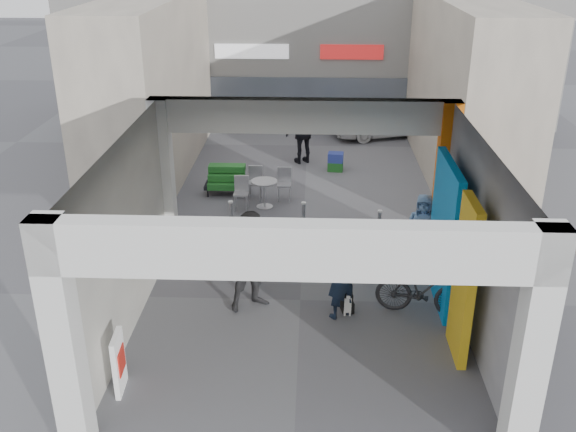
{
  "coord_description": "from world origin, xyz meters",
  "views": [
    {
      "loc": [
        0.2,
        -10.83,
        6.58
      ],
      "look_at": [
        -0.28,
        1.0,
        1.36
      ],
      "focal_mm": 40.0,
      "sensor_mm": 36.0,
      "label": 1
    }
  ],
  "objects_px": {
    "man_crates": "(304,132)",
    "man_elderly": "(422,227)",
    "border_collie": "(347,302)",
    "man_with_dog": "(341,277)",
    "cafe_set": "(261,192)",
    "bicycle_front": "(414,256)",
    "produce_stand": "(227,183)",
    "man_back_turned": "(254,261)",
    "bicycle_rear": "(424,289)",
    "white_van": "(384,118)"
  },
  "relations": [
    {
      "from": "cafe_set",
      "to": "bicycle_front",
      "type": "xyz_separation_m",
      "value": [
        3.46,
        -4.02,
        0.24
      ]
    },
    {
      "from": "bicycle_front",
      "to": "white_van",
      "type": "bearing_deg",
      "value": 9.25
    },
    {
      "from": "cafe_set",
      "to": "man_elderly",
      "type": "bearing_deg",
      "value": -38.76
    },
    {
      "from": "white_van",
      "to": "man_with_dog",
      "type": "bearing_deg",
      "value": 152.66
    },
    {
      "from": "cafe_set",
      "to": "man_elderly",
      "type": "distance_m",
      "value": 4.84
    },
    {
      "from": "bicycle_rear",
      "to": "bicycle_front",
      "type": "bearing_deg",
      "value": 11.17
    },
    {
      "from": "produce_stand",
      "to": "man_elderly",
      "type": "distance_m",
      "value": 5.99
    },
    {
      "from": "produce_stand",
      "to": "border_collie",
      "type": "relative_size",
      "value": 2.03
    },
    {
      "from": "produce_stand",
      "to": "bicycle_front",
      "type": "relative_size",
      "value": 0.57
    },
    {
      "from": "cafe_set",
      "to": "man_with_dog",
      "type": "relative_size",
      "value": 0.87
    },
    {
      "from": "produce_stand",
      "to": "white_van",
      "type": "height_order",
      "value": "white_van"
    },
    {
      "from": "border_collie",
      "to": "man_with_dog",
      "type": "height_order",
      "value": "man_with_dog"
    },
    {
      "from": "bicycle_rear",
      "to": "man_crates",
      "type": "bearing_deg",
      "value": 26.66
    },
    {
      "from": "cafe_set",
      "to": "white_van",
      "type": "distance_m",
      "value": 7.43
    },
    {
      "from": "cafe_set",
      "to": "man_elderly",
      "type": "xyz_separation_m",
      "value": [
        3.76,
        -3.02,
        0.44
      ]
    },
    {
      "from": "man_with_dog",
      "to": "white_van",
      "type": "relative_size",
      "value": 0.45
    },
    {
      "from": "man_crates",
      "to": "bicycle_front",
      "type": "xyz_separation_m",
      "value": [
        2.4,
        -7.35,
        -0.43
      ]
    },
    {
      "from": "man_with_dog",
      "to": "white_van",
      "type": "xyz_separation_m",
      "value": [
        1.93,
        11.79,
        -0.2
      ]
    },
    {
      "from": "man_back_turned",
      "to": "bicycle_front",
      "type": "height_order",
      "value": "man_back_turned"
    },
    {
      "from": "produce_stand",
      "to": "man_elderly",
      "type": "relative_size",
      "value": 0.79
    },
    {
      "from": "man_back_turned",
      "to": "bicycle_rear",
      "type": "bearing_deg",
      "value": -32.18
    },
    {
      "from": "border_collie",
      "to": "man_crates",
      "type": "height_order",
      "value": "man_crates"
    },
    {
      "from": "man_back_turned",
      "to": "white_van",
      "type": "height_order",
      "value": "man_back_turned"
    },
    {
      "from": "man_back_turned",
      "to": "bicycle_front",
      "type": "xyz_separation_m",
      "value": [
        3.16,
        1.16,
        -0.44
      ]
    },
    {
      "from": "cafe_set",
      "to": "man_back_turned",
      "type": "xyz_separation_m",
      "value": [
        0.3,
        -5.18,
        0.68
      ]
    },
    {
      "from": "produce_stand",
      "to": "border_collie",
      "type": "bearing_deg",
      "value": -52.44
    },
    {
      "from": "man_with_dog",
      "to": "bicycle_front",
      "type": "bearing_deg",
      "value": -176.0
    },
    {
      "from": "produce_stand",
      "to": "man_back_turned",
      "type": "relative_size",
      "value": 0.6
    },
    {
      "from": "man_crates",
      "to": "white_van",
      "type": "height_order",
      "value": "man_crates"
    },
    {
      "from": "man_back_turned",
      "to": "man_crates",
      "type": "relative_size",
      "value": 1.0
    },
    {
      "from": "man_crates",
      "to": "man_elderly",
      "type": "bearing_deg",
      "value": 88.3
    },
    {
      "from": "cafe_set",
      "to": "man_with_dog",
      "type": "distance_m",
      "value": 5.79
    },
    {
      "from": "man_elderly",
      "to": "white_van",
      "type": "bearing_deg",
      "value": 104.67
    },
    {
      "from": "border_collie",
      "to": "man_with_dog",
      "type": "relative_size",
      "value": 0.35
    },
    {
      "from": "produce_stand",
      "to": "man_crates",
      "type": "distance_m",
      "value": 3.47
    },
    {
      "from": "cafe_set",
      "to": "man_crates",
      "type": "bearing_deg",
      "value": 72.3
    },
    {
      "from": "man_crates",
      "to": "bicycle_rear",
      "type": "bearing_deg",
      "value": 80.79
    },
    {
      "from": "border_collie",
      "to": "man_back_turned",
      "type": "xyz_separation_m",
      "value": [
        -1.76,
        0.15,
        0.75
      ]
    },
    {
      "from": "man_crates",
      "to": "bicycle_front",
      "type": "height_order",
      "value": "man_crates"
    },
    {
      "from": "man_with_dog",
      "to": "border_collie",
      "type": "bearing_deg",
      "value": 178.72
    },
    {
      "from": "man_back_turned",
      "to": "bicycle_front",
      "type": "bearing_deg",
      "value": -9.65
    },
    {
      "from": "cafe_set",
      "to": "man_crates",
      "type": "relative_size",
      "value": 0.74
    },
    {
      "from": "produce_stand",
      "to": "bicycle_rear",
      "type": "distance_m",
      "value": 7.41
    },
    {
      "from": "cafe_set",
      "to": "man_back_turned",
      "type": "height_order",
      "value": "man_back_turned"
    },
    {
      "from": "cafe_set",
      "to": "border_collie",
      "type": "distance_m",
      "value": 5.72
    },
    {
      "from": "border_collie",
      "to": "man_crates",
      "type": "bearing_deg",
      "value": 84.25
    },
    {
      "from": "man_with_dog",
      "to": "man_back_turned",
      "type": "bearing_deg",
      "value": -47.74
    },
    {
      "from": "border_collie",
      "to": "bicycle_rear",
      "type": "distance_m",
      "value": 1.44
    },
    {
      "from": "cafe_set",
      "to": "man_crates",
      "type": "xyz_separation_m",
      "value": [
        1.06,
        3.33,
        0.67
      ]
    },
    {
      "from": "man_with_dog",
      "to": "bicycle_rear",
      "type": "relative_size",
      "value": 0.94
    }
  ]
}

